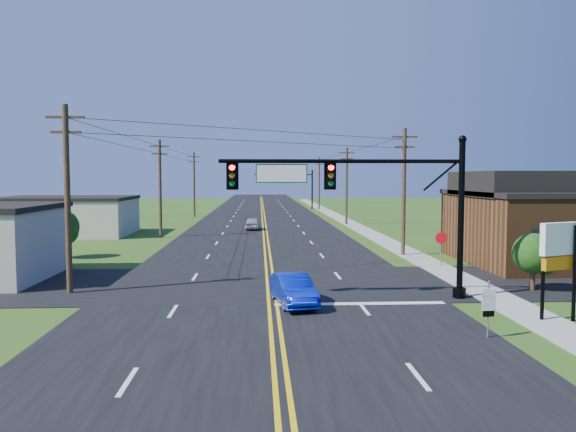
{
  "coord_description": "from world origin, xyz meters",
  "views": [
    {
      "loc": [
        -0.41,
        -17.09,
        5.6
      ],
      "look_at": [
        0.99,
        10.0,
        3.7
      ],
      "focal_mm": 35.0,
      "sensor_mm": 36.0,
      "label": 1
    }
  ],
  "objects": [
    {
      "name": "signal_mast_main",
      "position": [
        4.34,
        8.0,
        4.75
      ],
      "size": [
        11.3,
        0.6,
        7.48
      ],
      "color": "black",
      "rests_on": "ground"
    },
    {
      "name": "cream_bldg_far",
      "position": [
        -19.0,
        38.0,
        1.86
      ],
      "size": [
        12.2,
        9.2,
        3.7
      ],
      "color": "beige",
      "rests_on": "ground"
    },
    {
      "name": "ground",
      "position": [
        0.0,
        0.0,
        0.0
      ],
      "size": [
        260.0,
        260.0,
        0.0
      ],
      "primitive_type": "plane",
      "color": "#284B15",
      "rests_on": "ground"
    },
    {
      "name": "stop_sign",
      "position": [
        10.89,
        16.98,
        1.58
      ],
      "size": [
        0.78,
        0.13,
        2.2
      ],
      "rotation": [
        0.0,
        0.0,
        -0.1
      ],
      "color": "slate",
      "rests_on": "ground"
    },
    {
      "name": "shrub_corner",
      "position": [
        13.0,
        9.5,
        1.85
      ],
      "size": [
        2.0,
        2.0,
        2.86
      ],
      "color": "#372419",
      "rests_on": "ground"
    },
    {
      "name": "utility_pole_left_a",
      "position": [
        -9.5,
        10.0,
        4.72
      ],
      "size": [
        1.8,
        0.28,
        9.0
      ],
      "color": "#372419",
      "rests_on": "ground"
    },
    {
      "name": "road_cross",
      "position": [
        0.0,
        12.0,
        0.02
      ],
      "size": [
        70.0,
        10.0,
        0.04
      ],
      "primitive_type": "cube",
      "color": "black",
      "rests_on": "ground"
    },
    {
      "name": "blue_car",
      "position": [
        1.06,
        7.0,
        0.66
      ],
      "size": [
        2.07,
        4.19,
        1.32
      ],
      "primitive_type": "imported",
      "rotation": [
        0.0,
        0.0,
        0.17
      ],
      "color": "#081DAE",
      "rests_on": "ground"
    },
    {
      "name": "brick_building",
      "position": [
        20.0,
        18.0,
        2.35
      ],
      "size": [
        14.2,
        11.2,
        4.7
      ],
      "color": "brown",
      "rests_on": "ground"
    },
    {
      "name": "road_main",
      "position": [
        0.0,
        50.0,
        0.02
      ],
      "size": [
        16.0,
        220.0,
        0.04
      ],
      "primitive_type": "cube",
      "color": "black",
      "rests_on": "ground"
    },
    {
      "name": "pylon_sign",
      "position": [
        11.15,
        3.78,
        2.81
      ],
      "size": [
        1.84,
        0.93,
        3.85
      ],
      "rotation": [
        0.0,
        0.0,
        0.38
      ],
      "color": "black",
      "rests_on": "ground"
    },
    {
      "name": "utility_pole_right_a",
      "position": [
        9.8,
        22.0,
        4.72
      ],
      "size": [
        1.8,
        0.28,
        9.0
      ],
      "color": "#372419",
      "rests_on": "ground"
    },
    {
      "name": "tree_right_back",
      "position": [
        16.0,
        26.0,
        2.6
      ],
      "size": [
        3.0,
        3.0,
        4.1
      ],
      "color": "#372419",
      "rests_on": "ground"
    },
    {
      "name": "utility_pole_left_b",
      "position": [
        -9.5,
        35.0,
        4.72
      ],
      "size": [
        1.8,
        0.28,
        9.0
      ],
      "color": "#372419",
      "rests_on": "ground"
    },
    {
      "name": "utility_pole_right_b",
      "position": [
        9.8,
        48.0,
        4.72
      ],
      "size": [
        1.8,
        0.28,
        9.0
      ],
      "color": "#372419",
      "rests_on": "ground"
    },
    {
      "name": "signal_mast_far",
      "position": [
        4.44,
        80.0,
        4.55
      ],
      "size": [
        10.98,
        0.6,
        7.48
      ],
      "color": "black",
      "rests_on": "ground"
    },
    {
      "name": "sidewalk",
      "position": [
        10.5,
        40.0,
        0.04
      ],
      "size": [
        2.0,
        160.0,
        0.08
      ],
      "primitive_type": "cube",
      "color": "gray",
      "rests_on": "ground"
    },
    {
      "name": "tree_left",
      "position": [
        -14.0,
        22.0,
        2.16
      ],
      "size": [
        2.4,
        2.4,
        3.37
      ],
      "color": "#372419",
      "rests_on": "ground"
    },
    {
      "name": "utility_pole_left_c",
      "position": [
        -9.5,
        62.0,
        4.72
      ],
      "size": [
        1.8,
        0.28,
        9.0
      ],
      "color": "#372419",
      "rests_on": "ground"
    },
    {
      "name": "distant_car",
      "position": [
        -1.11,
        42.06,
        0.65
      ],
      "size": [
        1.67,
        3.87,
        1.3
      ],
      "primitive_type": "imported",
      "rotation": [
        0.0,
        0.0,
        3.11
      ],
      "color": "silver",
      "rests_on": "ground"
    },
    {
      "name": "utility_pole_right_c",
      "position": [
        9.8,
        78.0,
        4.72
      ],
      "size": [
        1.8,
        0.28,
        9.0
      ],
      "color": "#372419",
      "rests_on": "ground"
    },
    {
      "name": "route_sign",
      "position": [
        7.5,
        1.62,
        1.18
      ],
      "size": [
        0.51,
        0.1,
        2.03
      ],
      "rotation": [
        0.0,
        0.0,
        0.1
      ],
      "color": "slate",
      "rests_on": "ground"
    }
  ]
}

